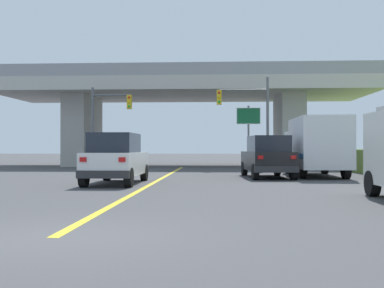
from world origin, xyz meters
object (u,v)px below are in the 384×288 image
Objects in this scene: box_truck at (316,146)px; traffic_signal_nearside at (251,112)px; highway_sign at (248,122)px; traffic_signal_farside at (106,117)px; suv_lead at (116,159)px; suv_crossing at (267,157)px.

traffic_signal_nearside reaches higher than box_truck.
traffic_signal_nearside is at bearing -91.47° from highway_sign.
box_truck is 11.47m from highway_sign.
highway_sign is (0.10, 4.03, -0.42)m from traffic_signal_nearside.
traffic_signal_farside is at bearing 175.17° from traffic_signal_nearside.
suv_lead is 7.77m from suv_crossing.
box_truck is at bearing -31.69° from traffic_signal_farside.
traffic_signal_nearside is at bearing 86.69° from suv_crossing.
box_truck is (9.04, 5.50, 0.54)m from suv_lead.
suv_lead is 10.59m from box_truck.
suv_crossing is 1.04× the size of highway_sign.
suv_crossing is at bearing -89.46° from highway_sign.
suv_lead is at bearing -74.87° from traffic_signal_farside.
box_truck is 1.17× the size of traffic_signal_farside.
suv_crossing is 2.88m from box_truck.
traffic_signal_nearside reaches higher than highway_sign.
traffic_signal_nearside is (6.26, 12.47, 2.81)m from suv_lead.
highway_sign is at bearing 103.66° from box_truck.
suv_crossing is at bearing -88.47° from traffic_signal_nearside.
traffic_signal_farside reaches higher than highway_sign.
highway_sign is at bearing 85.70° from suv_crossing.
box_truck is at bearing 31.34° from suv_lead.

